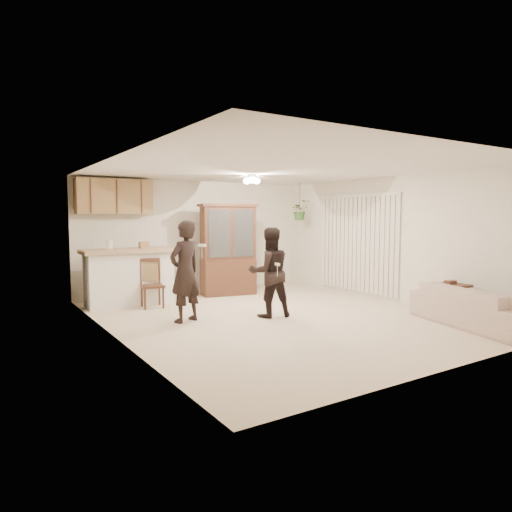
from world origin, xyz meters
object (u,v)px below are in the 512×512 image
adult (185,266)px  chair_hutch_right (241,277)px  side_table (450,300)px  child (270,277)px  chair_hutch_left (223,278)px  chair_bar (152,294)px  sofa (475,303)px  china_hutch (228,250)px

adult → chair_hutch_right: 3.36m
side_table → chair_hutch_right: size_ratio=0.56×
adult → side_table: bearing=132.9°
adult → chair_hutch_right: adult is taller
adult → side_table: adult is taller
child → chair_hutch_left: size_ratio=1.28×
chair_hutch_left → side_table: bearing=-40.1°
chair_bar → sofa: bearing=-39.3°
chair_hutch_right → adult: bearing=35.6°
child → side_table: 3.10m
adult → chair_hutch_left: size_ratio=1.70×
china_hutch → chair_bar: 2.08m
child → chair_hutch_right: (1.03, 2.70, -0.36)m
child → side_table: child is taller
china_hutch → chair_hutch_right: (0.55, 0.40, -0.66)m
side_table → chair_hutch_left: chair_hutch_left is taller
sofa → china_hutch: size_ratio=0.95×
chair_hutch_left → chair_hutch_right: bearing=7.3°
adult → china_hutch: bearing=-154.0°
sofa → chair_bar: 5.53m
child → china_hutch: size_ratio=0.69×
chair_hutch_right → sofa: bearing=96.2°
adult → chair_hutch_right: (2.39, 2.28, -0.59)m
chair_bar → chair_hutch_right: size_ratio=0.83×
chair_hutch_left → chair_hutch_right: size_ratio=0.96×
chair_hutch_right → side_table: bearing=101.9°
side_table → chair_bar: 5.30m
sofa → child: child is taller
chair_hutch_left → adult: bearing=-103.5°
sofa → china_hutch: bearing=35.5°
child → china_hutch: 2.38m
sofa → child: 3.25m
sofa → chair_hutch_right: chair_hutch_right is taller
adult → chair_bar: bearing=-107.5°
china_hutch → side_table: 4.53m
china_hutch → chair_hutch_left: china_hutch is taller
china_hutch → chair_bar: (-1.89, -0.48, -0.71)m
adult → child: 1.44m
adult → side_table: 4.50m
chair_hutch_left → chair_bar: bearing=-127.7°
side_table → chair_hutch_left: size_ratio=0.58×
chair_bar → chair_hutch_right: chair_hutch_right is taller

